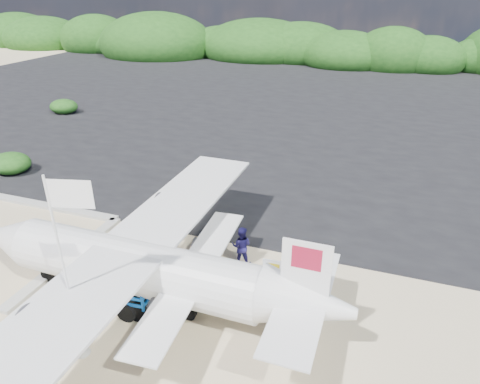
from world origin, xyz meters
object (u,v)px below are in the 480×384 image
object	(u,v)px
flagpole	(83,353)
aircraft_small	(229,96)
crew_a	(150,240)
baggage_cart	(118,302)
crew_c	(266,301)
crew_b	(241,246)

from	to	relation	value
flagpole	aircraft_small	xyz separation A→B (m)	(-7.71, 33.52, 0.00)
flagpole	crew_a	bearing A→B (deg)	96.21
baggage_cart	crew_c	bearing A→B (deg)	4.28
crew_a	baggage_cart	bearing A→B (deg)	84.91
baggage_cart	aircraft_small	size ratio (longest dim) A/B	0.46
crew_c	aircraft_small	xyz separation A→B (m)	(-12.79, 30.22, -0.89)
flagpole	crew_c	bearing A→B (deg)	33.01
crew_b	baggage_cart	bearing A→B (deg)	39.49
baggage_cart	aircraft_small	distance (m)	31.98
aircraft_small	crew_b	bearing A→B (deg)	108.27
baggage_cart	flagpole	world-z (taller)	flagpole
crew_c	aircraft_small	size ratio (longest dim) A/B	0.26
baggage_cart	flagpole	distance (m)	2.43
crew_b	flagpole	bearing A→B (deg)	54.79
baggage_cart	crew_a	size ratio (longest dim) A/B	1.85
flagpole	crew_b	distance (m)	7.03
crew_a	crew_c	bearing A→B (deg)	149.02
baggage_cart	crew_b	xyz separation A→B (m)	(3.46, 3.80, 0.86)
aircraft_small	crew_a	bearing A→B (deg)	100.74
crew_a	crew_b	world-z (taller)	crew_b
crew_b	crew_c	distance (m)	3.48
crew_b	crew_a	bearing A→B (deg)	4.36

